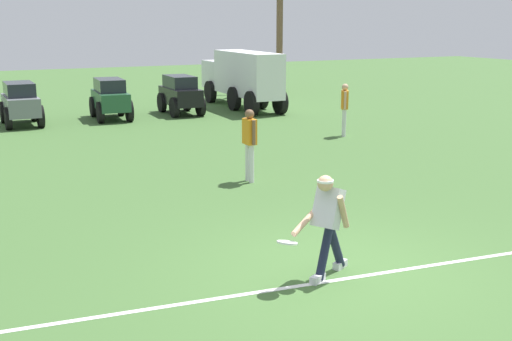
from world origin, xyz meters
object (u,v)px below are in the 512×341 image
Objects in this scene: box_truck at (242,76)px; teammate_midfield at (250,138)px; teammate_near_sideline at (345,105)px; parked_car_slot_b at (20,103)px; parked_car_slot_c at (110,98)px; frisbee_thrower at (328,220)px; palm_tree_left_of_centre at (280,18)px; frisbee_in_flight at (287,243)px; parked_car_slot_d at (180,94)px.

teammate_midfield is at bearing -114.37° from box_truck.
parked_car_slot_b is at bearing 142.27° from teammate_near_sideline.
box_truck is (5.37, 0.66, 0.49)m from parked_car_slot_c.
box_truck is (6.26, 16.00, 0.43)m from frisbee_thrower.
frisbee_thrower is 5.35m from teammate_midfield.
palm_tree_left_of_centre reaches higher than teammate_midfield.
frisbee_in_flight is (-0.69, -0.14, -0.16)m from frisbee_thrower.
parked_car_slot_c is 0.41× the size of box_truck.
box_truck is at bearing 66.71° from frisbee_in_flight.
teammate_near_sideline is 10.55m from parked_car_slot_b.
box_truck is at bearing 7.03° from parked_car_slot_c.
parked_car_slot_c is (2.96, 0.00, 0.00)m from parked_car_slot_b.
frisbee_thrower reaches higher than parked_car_slot_c.
palm_tree_left_of_centre is (9.00, 15.31, 2.54)m from teammate_midfield.
parked_car_slot_c is at bearing 129.80° from teammate_near_sideline.
teammate_near_sideline is at bearing -89.95° from box_truck.
parked_car_slot_c is at bearing -172.97° from box_truck.
frisbee_thrower is 0.25× the size of palm_tree_left_of_centre.
parked_car_slot_b is 0.40× the size of palm_tree_left_of_centre.
teammate_near_sideline is at bearing -109.39° from palm_tree_left_of_centre.
box_truck is (4.91, 10.83, 0.29)m from teammate_midfield.
frisbee_thrower is at bearing -93.30° from parked_car_slot_c.
teammate_midfield is at bearing -71.36° from parked_car_slot_b.
frisbee_in_flight is 0.06× the size of box_truck.
parked_car_slot_b is (-1.39, 15.47, 0.10)m from frisbee_in_flight.
parked_car_slot_d is (2.61, 0.09, 0.00)m from parked_car_slot_c.
frisbee_in_flight is 17.58m from box_truck.
parked_car_slot_c is at bearing 86.70° from frisbee_thrower.
frisbee_in_flight is at bearing -113.29° from box_truck.
parked_car_slot_d is at bearing 78.20° from teammate_midfield.
parked_car_slot_b is 13.73m from palm_tree_left_of_centre.
parked_car_slot_c is (0.88, 15.34, -0.06)m from frisbee_thrower.
teammate_near_sideline reaches higher than parked_car_slot_b.
teammate_near_sideline is 6.16m from teammate_midfield.
frisbee_thrower is 15.36m from parked_car_slot_c.
frisbee_thrower reaches higher than parked_car_slot_b.
teammate_near_sideline is 0.66× the size of parked_car_slot_d.
teammate_midfield is 0.66× the size of parked_car_slot_b.
teammate_midfield reaches higher than parked_car_slot_d.
frisbee_thrower is at bearing 11.32° from frisbee_in_flight.
box_truck is at bearing 11.64° from parked_car_slot_d.
teammate_midfield is 11.89m from box_truck.
teammate_near_sideline is 7.11m from parked_car_slot_d.
palm_tree_left_of_centre reaches higher than parked_car_slot_d.
palm_tree_left_of_centre is at bearing 28.54° from parked_car_slot_c.
frisbee_in_flight is at bearing -84.88° from parked_car_slot_b.
box_truck reaches higher than parked_car_slot_b.
teammate_midfield is at bearing 75.37° from frisbee_thrower.
teammate_midfield is 0.27× the size of palm_tree_left_of_centre.
frisbee_thrower is at bearing -104.63° from teammate_midfield.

